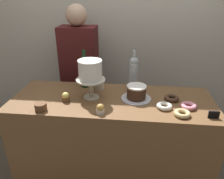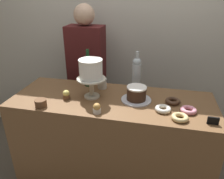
% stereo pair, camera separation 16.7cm
% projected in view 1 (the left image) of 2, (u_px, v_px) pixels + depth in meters
% --- Properties ---
extents(back_wall, '(6.00, 0.05, 2.60)m').
position_uv_depth(back_wall, '(121.00, 32.00, 2.34)').
color(back_wall, beige).
rests_on(back_wall, ground_plane).
extents(display_counter, '(1.57, 0.59, 0.94)m').
position_uv_depth(display_counter, '(112.00, 147.00, 1.90)').
color(display_counter, brown).
rests_on(display_counter, ground_plane).
extents(cake_stand_pedestal, '(0.22, 0.22, 0.16)m').
position_uv_depth(cake_stand_pedestal, '(91.00, 85.00, 1.68)').
color(cake_stand_pedestal, beige).
rests_on(cake_stand_pedestal, display_counter).
extents(white_layer_cake, '(0.18, 0.18, 0.15)m').
position_uv_depth(white_layer_cake, '(90.00, 70.00, 1.62)').
color(white_layer_cake, white).
rests_on(white_layer_cake, cake_stand_pedestal).
extents(silver_serving_platter, '(0.23, 0.23, 0.01)m').
position_uv_depth(silver_serving_platter, '(136.00, 98.00, 1.70)').
color(silver_serving_platter, silver).
rests_on(silver_serving_platter, display_counter).
extents(chocolate_round_cake, '(0.15, 0.15, 0.10)m').
position_uv_depth(chocolate_round_cake, '(136.00, 92.00, 1.68)').
color(chocolate_round_cake, '#3D2619').
rests_on(chocolate_round_cake, silver_serving_platter).
extents(wine_bottle_green, '(0.08, 0.08, 0.33)m').
position_uv_depth(wine_bottle_green, '(85.00, 71.00, 1.86)').
color(wine_bottle_green, '#193D1E').
rests_on(wine_bottle_green, display_counter).
extents(wine_bottle_clear, '(0.08, 0.08, 0.33)m').
position_uv_depth(wine_bottle_clear, '(134.00, 72.00, 1.84)').
color(wine_bottle_clear, '#B2BCC1').
rests_on(wine_bottle_clear, display_counter).
extents(cupcake_caramel, '(0.06, 0.06, 0.07)m').
position_uv_depth(cupcake_caramel, '(100.00, 109.00, 1.49)').
color(cupcake_caramel, white).
rests_on(cupcake_caramel, display_counter).
extents(cupcake_lemon, '(0.06, 0.06, 0.07)m').
position_uv_depth(cupcake_lemon, '(66.00, 97.00, 1.65)').
color(cupcake_lemon, brown).
rests_on(cupcake_lemon, display_counter).
extents(donut_pink, '(0.11, 0.11, 0.03)m').
position_uv_depth(donut_pink, '(189.00, 106.00, 1.57)').
color(donut_pink, pink).
rests_on(donut_pink, display_counter).
extents(donut_sugar, '(0.11, 0.11, 0.03)m').
position_uv_depth(donut_sugar, '(164.00, 106.00, 1.57)').
color(donut_sugar, silver).
rests_on(donut_sugar, display_counter).
extents(donut_glazed, '(0.11, 0.11, 0.03)m').
position_uv_depth(donut_glazed, '(182.00, 114.00, 1.47)').
color(donut_glazed, '#E0C17F').
rests_on(donut_glazed, display_counter).
extents(donut_chocolate, '(0.11, 0.11, 0.03)m').
position_uv_depth(donut_chocolate, '(172.00, 98.00, 1.68)').
color(donut_chocolate, '#472D1E').
rests_on(donut_chocolate, display_counter).
extents(cookie_stack, '(0.08, 0.08, 0.05)m').
position_uv_depth(cookie_stack, '(41.00, 107.00, 1.53)').
color(cookie_stack, brown).
rests_on(cookie_stack, display_counter).
extents(price_sign_chalkboard, '(0.07, 0.01, 0.05)m').
position_uv_depth(price_sign_chalkboard, '(214.00, 115.00, 1.44)').
color(price_sign_chalkboard, black).
rests_on(price_sign_chalkboard, display_counter).
extents(coffee_cup_ceramic, '(0.08, 0.08, 0.09)m').
position_uv_depth(coffee_cup_ceramic, '(100.00, 84.00, 1.86)').
color(coffee_cup_ceramic, silver).
rests_on(coffee_cup_ceramic, display_counter).
extents(barista_figure, '(0.36, 0.22, 1.60)m').
position_uv_depth(barista_figure, '(81.00, 81.00, 2.29)').
color(barista_figure, black).
rests_on(barista_figure, ground_plane).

